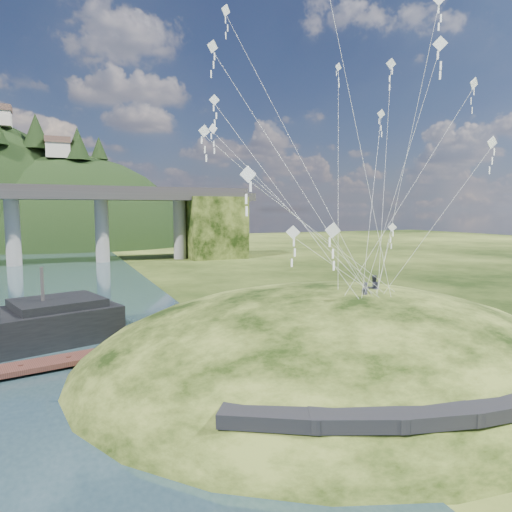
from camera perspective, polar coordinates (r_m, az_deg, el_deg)
name	(u,v)px	position (r m, az deg, el deg)	size (l,w,h in m)	color
ground	(234,388)	(27.61, -2.73, -16.16)	(320.00, 320.00, 0.00)	black
grass_hill	(332,381)	(33.23, 9.45, -15.11)	(36.00, 32.00, 13.00)	black
footpath	(468,395)	(23.30, 24.95, -15.46)	(22.29, 5.84, 0.83)	black
wooden_dock	(69,360)	(33.40, -22.39, -11.89)	(13.40, 4.64, 0.95)	#321814
kite_flyers	(372,276)	(31.96, 14.30, -2.49)	(2.71, 2.22, 1.85)	#272834
kite_swarm	(324,101)	(31.54, 8.49, 18.57)	(18.21, 16.91, 19.78)	white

